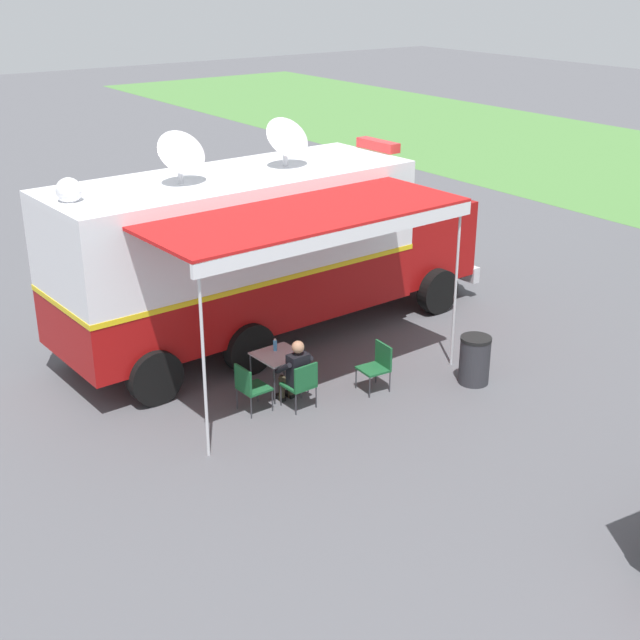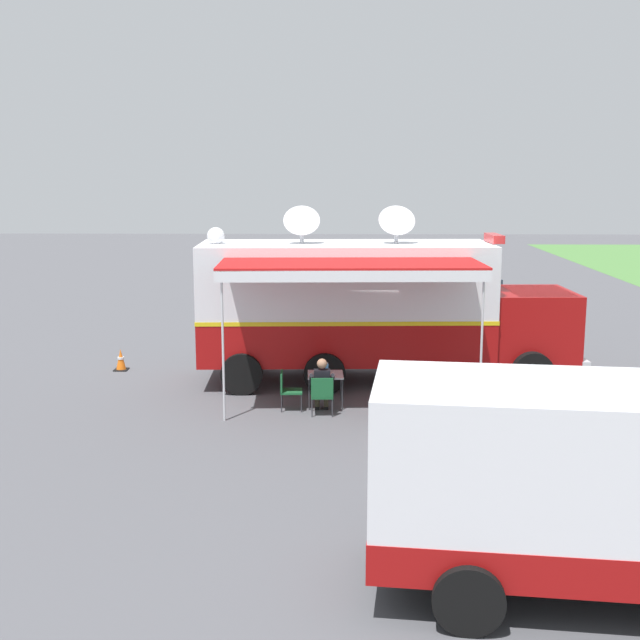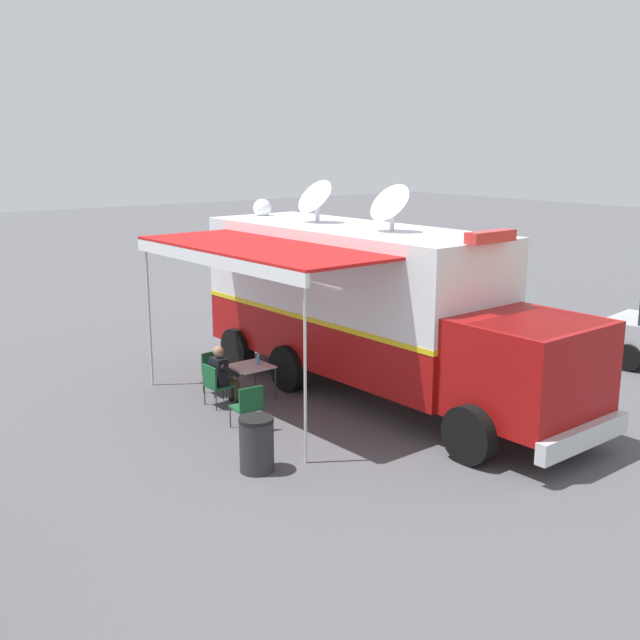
{
  "view_description": "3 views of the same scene",
  "coord_description": "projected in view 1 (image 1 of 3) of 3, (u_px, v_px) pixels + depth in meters",
  "views": [
    {
      "loc": [
        14.1,
        -8.11,
        7.18
      ],
      "look_at": [
        2.15,
        0.52,
        1.12
      ],
      "focal_mm": 48.74,
      "sensor_mm": 36.0,
      "label": 1
    },
    {
      "loc": [
        19.92,
        -0.18,
        5.21
      ],
      "look_at": [
        0.46,
        -0.62,
        1.65
      ],
      "focal_mm": 45.16,
      "sensor_mm": 36.0,
      "label": 2
    },
    {
      "loc": [
        10.21,
        12.53,
        5.19
      ],
      "look_at": [
        1.09,
        0.41,
        1.7
      ],
      "focal_mm": 43.01,
      "sensor_mm": 36.0,
      "label": 3
    }
  ],
  "objects": [
    {
      "name": "lot_stripe",
      "position": [
        293.0,
        288.0,
        20.72
      ],
      "size": [
        0.31,
        4.8,
        0.01
      ],
      "primitive_type": "cube",
      "rotation": [
        0.0,
        0.0,
        0.04
      ],
      "color": "silver",
      "rests_on": "ground"
    },
    {
      "name": "seated_responder",
      "position": [
        295.0,
        371.0,
        15.02
      ],
      "size": [
        0.67,
        0.57,
        1.25
      ],
      "color": "black",
      "rests_on": "ground"
    },
    {
      "name": "folding_chair_beside_table",
      "position": [
        249.0,
        385.0,
        14.84
      ],
      "size": [
        0.5,
        0.5,
        0.87
      ],
      "color": "#19562D",
      "rests_on": "ground"
    },
    {
      "name": "trash_bin",
      "position": [
        475.0,
        360.0,
        15.91
      ],
      "size": [
        0.57,
        0.57,
        0.91
      ],
      "color": "#2D2D33",
      "rests_on": "ground"
    },
    {
      "name": "folding_chair_at_table",
      "position": [
        302.0,
        382.0,
        14.94
      ],
      "size": [
        0.5,
        0.5,
        0.87
      ],
      "color": "#19562D",
      "rests_on": "ground"
    },
    {
      "name": "car_behind_truck",
      "position": [
        237.0,
        201.0,
        24.89
      ],
      "size": [
        2.52,
        4.44,
        1.76
      ],
      "color": "#B2B5BA",
      "rests_on": "ground"
    },
    {
      "name": "folding_chair_spare_by_truck",
      "position": [
        378.0,
        363.0,
        15.64
      ],
      "size": [
        0.52,
        0.52,
        0.87
      ],
      "color": "#19562D",
      "rests_on": "ground"
    },
    {
      "name": "ground_plane",
      "position": [
        238.0,
        344.0,
        17.69
      ],
      "size": [
        100.0,
        100.0,
        0.0
      ],
      "primitive_type": "plane",
      "color": "#515156"
    },
    {
      "name": "folding_table",
      "position": [
        279.0,
        357.0,
        15.51
      ],
      "size": [
        0.83,
        0.83,
        0.73
      ],
      "color": "silver",
      "rests_on": "ground"
    },
    {
      "name": "command_truck",
      "position": [
        267.0,
        246.0,
        17.36
      ],
      "size": [
        5.16,
        9.58,
        4.53
      ],
      "color": "#9E0F0F",
      "rests_on": "ground"
    },
    {
      "name": "water_bottle",
      "position": [
        275.0,
        345.0,
        15.59
      ],
      "size": [
        0.07,
        0.07,
        0.22
      ],
      "color": "#4C99D8",
      "rests_on": "folding_table"
    }
  ]
}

